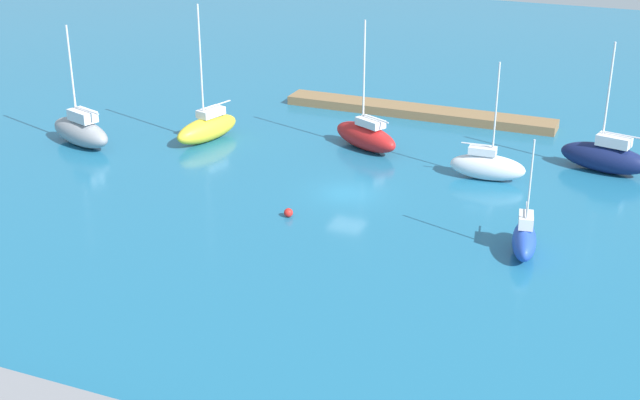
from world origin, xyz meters
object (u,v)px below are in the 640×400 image
object	(u,v)px
sailboat_gray_east_end	(81,131)
sailboat_red_lone_north	(366,136)
pier_dock	(418,112)
sailboat_blue_outer_mooring	(524,239)
mooring_buoy_red	(288,213)
sailboat_white_by_breakwater	(487,166)
sailboat_navy_far_north	(605,156)
sailboat_yellow_west_end	(207,127)

from	to	relation	value
sailboat_gray_east_end	sailboat_red_lone_north	bearing A→B (deg)	-140.52
sailboat_red_lone_north	pier_dock	bearing A→B (deg)	-70.73
sailboat_blue_outer_mooring	mooring_buoy_red	size ratio (longest dim) A/B	12.22
sailboat_white_by_breakwater	sailboat_navy_far_north	size ratio (longest dim) A/B	0.90
sailboat_white_by_breakwater	sailboat_yellow_west_end	xyz separation A→B (m)	(23.39, 0.22, 0.06)
sailboat_red_lone_north	sailboat_navy_far_north	world-z (taller)	sailboat_red_lone_north
pier_dock	sailboat_blue_outer_mooring	size ratio (longest dim) A/B	3.31
mooring_buoy_red	sailboat_navy_far_north	bearing A→B (deg)	-137.81
sailboat_blue_outer_mooring	sailboat_white_by_breakwater	bearing A→B (deg)	-167.31
pier_dock	sailboat_navy_far_north	bearing A→B (deg)	154.75
sailboat_gray_east_end	sailboat_navy_far_north	bearing A→B (deg)	-146.54
sailboat_white_by_breakwater	mooring_buoy_red	world-z (taller)	sailboat_white_by_breakwater
pier_dock	sailboat_blue_outer_mooring	world-z (taller)	sailboat_blue_outer_mooring
sailboat_yellow_west_end	sailboat_white_by_breakwater	bearing A→B (deg)	106.12
sailboat_yellow_west_end	sailboat_blue_outer_mooring	bearing A→B (deg)	84.20
mooring_buoy_red	sailboat_gray_east_end	bearing A→B (deg)	-16.89
sailboat_white_by_breakwater	sailboat_red_lone_north	xyz separation A→B (m)	(10.53, -2.85, 0.07)
sailboat_red_lone_north	sailboat_gray_east_end	size ratio (longest dim) A/B	1.06
pier_dock	sailboat_blue_outer_mooring	distance (m)	28.05
pier_dock	mooring_buoy_red	xyz separation A→B (m)	(1.53, 24.85, -0.09)
sailboat_white_by_breakwater	sailboat_gray_east_end	world-z (taller)	sailboat_gray_east_end
sailboat_red_lone_north	sailboat_gray_east_end	world-z (taller)	sailboat_red_lone_north
sailboat_yellow_west_end	mooring_buoy_red	bearing A→B (deg)	63.14
sailboat_gray_east_end	mooring_buoy_red	xyz separation A→B (m)	(-21.61, 6.56, -0.95)
sailboat_blue_outer_mooring	sailboat_gray_east_end	bearing A→B (deg)	-109.59
sailboat_navy_far_north	sailboat_white_by_breakwater	bearing A→B (deg)	45.52
sailboat_red_lone_north	mooring_buoy_red	distance (m)	14.67
pier_dock	sailboat_navy_far_north	distance (m)	18.84
sailboat_red_lone_north	sailboat_gray_east_end	xyz separation A→B (m)	(21.81, 8.08, 0.10)
sailboat_navy_far_north	sailboat_yellow_west_end	size ratio (longest dim) A/B	0.87
sailboat_white_by_breakwater	sailboat_red_lone_north	world-z (taller)	sailboat_red_lone_north
pier_dock	sailboat_red_lone_north	world-z (taller)	sailboat_red_lone_north
sailboat_gray_east_end	sailboat_navy_far_north	xyz separation A→B (m)	(-40.17, -10.26, -0.03)
sailboat_navy_far_north	sailboat_blue_outer_mooring	world-z (taller)	sailboat_navy_far_north
sailboat_white_by_breakwater	sailboat_gray_east_end	bearing A→B (deg)	-174.06
sailboat_red_lone_north	sailboat_blue_outer_mooring	xyz separation A→B (m)	(-15.32, 14.10, -0.16)
sailboat_white_by_breakwater	sailboat_red_lone_north	distance (m)	10.90
sailboat_yellow_west_end	sailboat_gray_east_end	bearing A→B (deg)	-45.14
sailboat_white_by_breakwater	mooring_buoy_red	size ratio (longest dim) A/B	14.58
sailboat_white_by_breakwater	mooring_buoy_red	distance (m)	15.96
sailboat_blue_outer_mooring	sailboat_yellow_west_end	size ratio (longest dim) A/B	0.66
sailboat_navy_far_north	sailboat_blue_outer_mooring	size ratio (longest dim) A/B	1.33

